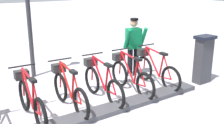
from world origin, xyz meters
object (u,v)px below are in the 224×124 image
at_px(bike_docked_1, 130,75).
at_px(bike_docked_4, 30,99).
at_px(bike_docked_3, 68,90).
at_px(payment_kiosk, 203,59).
at_px(worker_near_rack, 134,45).
at_px(bike_docked_2, 101,82).
at_px(bike_docked_0, 155,69).

height_order(bike_docked_1, bike_docked_4, same).
xyz_separation_m(bike_docked_3, bike_docked_4, (0.00, 0.82, 0.00)).
relative_size(bike_docked_3, bike_docked_4, 1.00).
xyz_separation_m(payment_kiosk, worker_near_rack, (1.46, 1.19, 0.24)).
height_order(bike_docked_2, worker_near_rack, worker_near_rack).
height_order(bike_docked_1, bike_docked_2, same).
height_order(bike_docked_2, bike_docked_4, same).
bearing_deg(bike_docked_2, bike_docked_1, -90.00).
height_order(bike_docked_0, bike_docked_4, same).
bearing_deg(bike_docked_4, bike_docked_2, -90.00).
bearing_deg(bike_docked_1, worker_near_rack, -42.36).
xyz_separation_m(bike_docked_2, worker_near_rack, (0.89, -1.63, 0.48)).
relative_size(bike_docked_2, bike_docked_3, 1.00).
height_order(payment_kiosk, bike_docked_3, payment_kiosk).
height_order(payment_kiosk, worker_near_rack, worker_near_rack).
height_order(bike_docked_3, worker_near_rack, worker_near_rack).
distance_m(bike_docked_2, worker_near_rack, 1.92).
distance_m(bike_docked_1, bike_docked_3, 1.65).
relative_size(payment_kiosk, bike_docked_3, 0.74).
bearing_deg(worker_near_rack, bike_docked_4, 105.13).
bearing_deg(bike_docked_3, bike_docked_4, 90.00).
height_order(payment_kiosk, bike_docked_4, payment_kiosk).
distance_m(bike_docked_0, worker_near_rack, 1.01).
xyz_separation_m(bike_docked_0, bike_docked_2, (0.00, 1.65, 0.00)).
bearing_deg(bike_docked_4, worker_near_rack, -74.87).
bearing_deg(bike_docked_3, bike_docked_1, -90.00).
bearing_deg(payment_kiosk, bike_docked_4, 82.72).
bearing_deg(worker_near_rack, bike_docked_2, 118.51).
bearing_deg(bike_docked_4, bike_docked_0, -90.00).
bearing_deg(bike_docked_3, worker_near_rack, -70.15).
bearing_deg(bike_docked_3, bike_docked_2, -90.00).
distance_m(bike_docked_3, bike_docked_4, 0.82).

